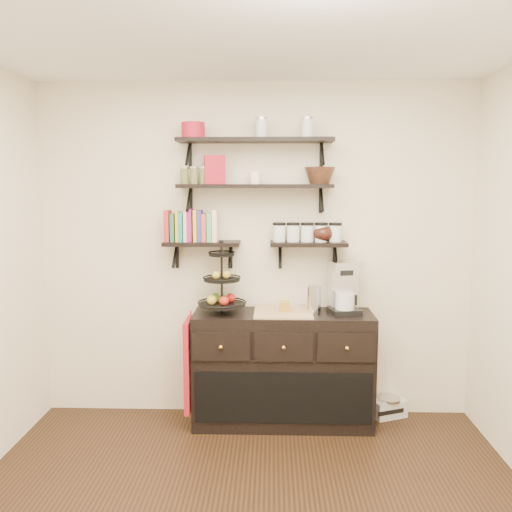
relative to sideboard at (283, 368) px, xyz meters
The scene contains 20 objects.
ceiling 2.72m from the sideboard, 98.37° to the right, with size 3.50×3.50×0.02m, color white.
back_wall 0.95m from the sideboard, 133.48° to the left, with size 3.50×0.02×2.70m, color white.
shelf_top 1.80m from the sideboard, 155.06° to the left, with size 1.20×0.27×0.23m.
shelf_mid 1.45m from the sideboard, 155.06° to the left, with size 1.20×0.27×0.23m.
shelf_low_left 1.17m from the sideboard, 169.69° to the left, with size 0.60×0.25×0.23m.
shelf_low_right 1.00m from the sideboard, 30.68° to the left, with size 0.60×0.25×0.23m.
cookbooks 1.32m from the sideboard, behind, with size 0.40×0.15×0.26m.
glass_canisters 1.09m from the sideboard, 31.59° to the left, with size 0.54×0.10×0.13m.
sideboard is the anchor object (origin of this frame).
fruit_stand 0.79m from the sideboard, behind, with size 0.37×0.37×0.55m.
candle 0.50m from the sideboard, ahead, with size 0.08×0.08×0.08m, color olive.
coffee_maker 0.80m from the sideboard, ahead, with size 0.27×0.26×0.41m.
thermal_carafe 0.61m from the sideboard, ahead, with size 0.11×0.11×0.22m, color silver.
apron 0.74m from the sideboard, behind, with size 0.04×0.31×0.72m, color #B61314.
radio 0.96m from the sideboard, ahead, with size 0.30×0.24×0.16m.
recipe_box 1.65m from the sideboard, 169.44° to the left, with size 0.16×0.06×0.22m, color #AD1329.
walnut_bowl 1.54m from the sideboard, 19.86° to the left, with size 0.24×0.24×0.13m, color black, non-canonical shape.
ramekins 1.52m from the sideboard, 155.74° to the left, with size 0.09×0.09×0.10m, color white.
teapot 1.13m from the sideboard, 20.13° to the left, with size 0.21×0.15×0.15m, color #33150F, non-canonical shape.
red_pot 1.99m from the sideboard, behind, with size 0.18×0.18×0.12m, color #AD1329.
Camera 1 is at (0.13, -2.62, 1.90)m, focal length 38.00 mm.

